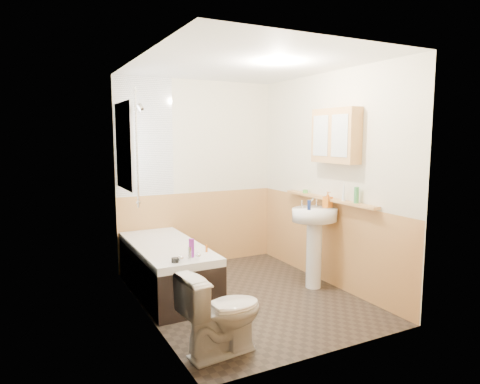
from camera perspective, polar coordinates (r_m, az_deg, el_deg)
name	(u,v)px	position (r m, az deg, el deg)	size (l,w,h in m)	color
floor	(246,296)	(4.87, 0.83, -13.75)	(2.80, 2.80, 0.00)	black
ceiling	(247,64)	(4.60, 0.90, 16.70)	(2.80, 2.80, 0.00)	white
wall_back	(197,174)	(5.84, -5.69, 2.41)	(2.20, 0.02, 2.50)	beige
wall_front	(332,202)	(3.40, 12.16, -1.38)	(2.20, 0.02, 2.50)	beige
wall_left	(144,190)	(4.16, -12.73, 0.21)	(0.02, 2.80, 2.50)	beige
wall_right	(329,180)	(5.18, 11.75, 1.64)	(0.02, 2.80, 2.50)	beige
wainscot_right	(326,241)	(5.30, 11.35, -6.47)	(0.01, 2.80, 1.00)	tan
wainscot_front	(328,294)	(3.61, 11.60, -13.18)	(2.20, 0.01, 1.00)	tan
wainscot_back	(199,228)	(5.93, -5.52, -4.84)	(2.20, 0.01, 1.00)	tan
tile_cladding_left	(146,190)	(4.17, -12.44, 0.23)	(0.01, 2.80, 2.50)	white
tile_return_back	(144,137)	(5.57, -12.67, 7.17)	(0.75, 0.01, 1.50)	white
window	(125,146)	(5.07, -15.08, 5.94)	(0.03, 0.79, 0.99)	white
bathtub	(167,267)	(4.98, -9.72, -9.83)	(0.70, 1.67, 0.70)	black
shower_riser	(138,138)	(4.59, -13.49, 7.02)	(0.11, 0.08, 1.25)	silver
toilet	(222,313)	(3.60, -2.43, -15.81)	(0.39, 0.70, 0.68)	white
sink	(314,231)	(5.03, 9.89, -5.18)	(0.55, 0.44, 1.06)	white
pine_shelf	(328,199)	(5.10, 11.63, -0.89)	(0.10, 1.56, 0.03)	tan
medicine_cabinet	(336,136)	(4.93, 12.62, 7.33)	(0.17, 0.67, 0.61)	tan
foam_can	(356,195)	(4.73, 15.26, -0.40)	(0.05, 0.05, 0.17)	#388447
green_bottle	(344,191)	(4.88, 13.68, 0.18)	(0.04, 0.04, 0.22)	silver
black_jar	(305,191)	(5.45, 8.70, 0.08)	(0.06, 0.06, 0.04)	#59C647
soap_bottle	(328,204)	(5.04, 11.60, -1.58)	(0.08, 0.19, 0.09)	orange
clear_bottle	(309,205)	(4.85, 9.20, -1.73)	(0.04, 0.04, 0.11)	navy
blue_gel	(192,248)	(4.33, -6.48, -7.44)	(0.05, 0.03, 0.19)	purple
cream_jar	(175,260)	(4.20, -8.66, -8.97)	(0.07, 0.07, 0.04)	black
orange_bottle	(207,248)	(4.52, -4.49, -7.51)	(0.02, 0.02, 0.08)	orange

